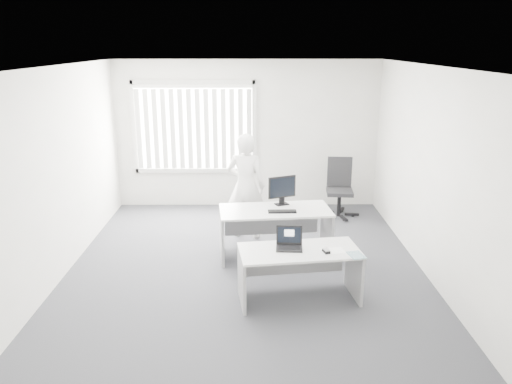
{
  "coord_description": "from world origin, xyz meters",
  "views": [
    {
      "loc": [
        0.1,
        -6.42,
        3.08
      ],
      "look_at": [
        0.15,
        0.15,
        1.11
      ],
      "focal_mm": 35.0,
      "sensor_mm": 36.0,
      "label": 1
    }
  ],
  "objects_px": {
    "desk_near": "(299,264)",
    "desk_far": "(275,223)",
    "office_chair": "(339,198)",
    "monitor": "(282,191)",
    "laptop": "(289,240)",
    "person": "(246,186)"
  },
  "relations": [
    {
      "from": "desk_near",
      "to": "desk_far",
      "type": "bearing_deg",
      "value": 92.57
    },
    {
      "from": "desk_near",
      "to": "office_chair",
      "type": "height_order",
      "value": "office_chair"
    },
    {
      "from": "desk_far",
      "to": "office_chair",
      "type": "xyz_separation_m",
      "value": [
        1.27,
        1.84,
        -0.2
      ]
    },
    {
      "from": "desk_far",
      "to": "office_chair",
      "type": "distance_m",
      "value": 2.25
    },
    {
      "from": "monitor",
      "to": "office_chair",
      "type": "bearing_deg",
      "value": 31.8
    },
    {
      "from": "monitor",
      "to": "laptop",
      "type": "bearing_deg",
      "value": -112.41
    },
    {
      "from": "person",
      "to": "monitor",
      "type": "bearing_deg",
      "value": 147.47
    },
    {
      "from": "person",
      "to": "office_chair",
      "type": "bearing_deg",
      "value": -134.66
    },
    {
      "from": "laptop",
      "to": "desk_near",
      "type": "bearing_deg",
      "value": -6.58
    },
    {
      "from": "office_chair",
      "to": "monitor",
      "type": "bearing_deg",
      "value": -120.76
    },
    {
      "from": "desk_near",
      "to": "office_chair",
      "type": "distance_m",
      "value": 3.34
    },
    {
      "from": "desk_far",
      "to": "person",
      "type": "xyz_separation_m",
      "value": [
        -0.44,
        0.81,
        0.33
      ]
    },
    {
      "from": "office_chair",
      "to": "laptop",
      "type": "height_order",
      "value": "office_chair"
    },
    {
      "from": "person",
      "to": "monitor",
      "type": "height_order",
      "value": "person"
    },
    {
      "from": "desk_near",
      "to": "laptop",
      "type": "xyz_separation_m",
      "value": [
        -0.12,
        0.02,
        0.31
      ]
    },
    {
      "from": "office_chair",
      "to": "person",
      "type": "height_order",
      "value": "person"
    },
    {
      "from": "desk_near",
      "to": "person",
      "type": "distance_m",
      "value": 2.28
    },
    {
      "from": "office_chair",
      "to": "monitor",
      "type": "relative_size",
      "value": 2.43
    },
    {
      "from": "office_chair",
      "to": "desk_far",
      "type": "bearing_deg",
      "value": -119.62
    },
    {
      "from": "desk_near",
      "to": "laptop",
      "type": "distance_m",
      "value": 0.34
    },
    {
      "from": "monitor",
      "to": "person",
      "type": "bearing_deg",
      "value": 110.67
    },
    {
      "from": "office_chair",
      "to": "person",
      "type": "relative_size",
      "value": 0.62
    }
  ]
}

